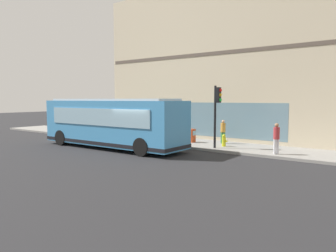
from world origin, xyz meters
name	(u,v)px	position (x,y,z in m)	size (l,w,h in m)	color
ground	(142,153)	(0.00, 0.00, 0.00)	(120.00, 120.00, 0.00)	#262628
sidewalk_curb	(186,143)	(4.51, 0.00, 0.07)	(3.83, 40.00, 0.15)	gray
building_corner	(230,68)	(11.18, 0.00, 5.65)	(9.57, 17.76, 11.32)	beige
city_bus_nearside	(112,123)	(0.22, 2.69, 1.55)	(2.69, 10.07, 3.07)	#3F8CC6
traffic_light_near_corner	(217,105)	(3.20, -3.04, 2.72)	(0.32, 0.49, 3.68)	black
fire_hydrant	(224,140)	(4.11, -3.06, 0.51)	(0.35, 0.35, 0.74)	gold
pedestrian_near_hydrant	(103,122)	(4.19, 7.90, 1.20)	(0.32, 0.32, 1.81)	#8C3F8C
pedestrian_by_light_pole	(223,130)	(5.23, -2.42, 1.03)	(0.32, 0.32, 1.54)	#3F8C4C
pedestrian_walking_along_curb	(276,136)	(3.21, -6.55, 1.09)	(0.32, 0.32, 1.64)	silver
pedestrian_near_building_entrance	(119,121)	(5.59, 7.55, 1.21)	(0.32, 0.32, 1.82)	black
newspaper_vending_box	(192,136)	(4.49, -0.46, 0.60)	(0.44, 0.42, 0.90)	#BF3F19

